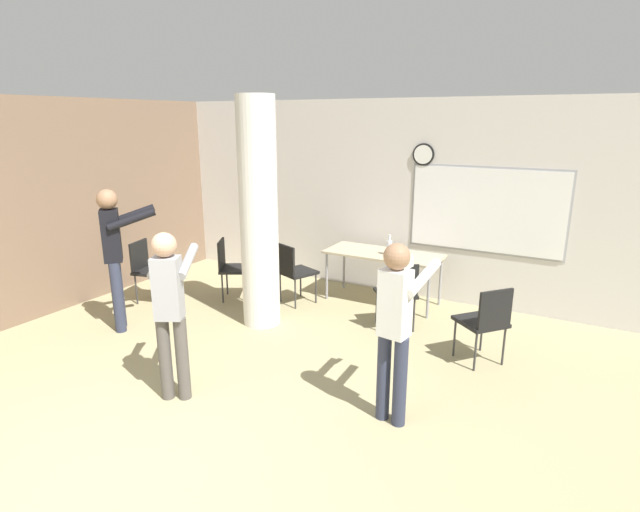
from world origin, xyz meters
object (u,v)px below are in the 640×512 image
bottle_on_table (389,247)px  person_playing_side (396,320)px  chair_table_left (294,269)px  chair_near_pillar (231,265)px  chair_mid_room (485,319)px  person_watching_back (115,249)px  chair_table_right (398,290)px  folding_table (383,256)px  person_playing_front (170,303)px  chair_by_left_wall (148,266)px

bottle_on_table → person_playing_side: person_playing_side is taller
chair_table_left → person_playing_side: 3.01m
chair_near_pillar → chair_table_left: size_ratio=1.00×
chair_table_left → bottle_on_table: bearing=26.7°
chair_mid_room → person_watching_back: bearing=-163.5°
chair_mid_room → chair_table_right: (-1.11, 0.40, 0.00)m
folding_table → chair_mid_room: bearing=-36.4°
chair_mid_room → bottle_on_table: bearing=143.4°
chair_table_right → person_playing_side: bearing=-70.6°
chair_mid_room → chair_near_pillar: bearing=175.5°
chair_table_left → person_playing_side: size_ratio=0.55×
bottle_on_table → chair_table_right: 0.91m
chair_table_left → chair_mid_room: size_ratio=1.00×
chair_table_right → person_watching_back: person_watching_back is taller
person_playing_front → person_watching_back: bearing=154.0°
bottle_on_table → chair_table_right: size_ratio=0.33×
folding_table → chair_mid_room: size_ratio=1.85×
bottle_on_table → chair_by_left_wall: bottle_on_table is taller
folding_table → person_playing_front: size_ratio=1.01×
bottle_on_table → chair_mid_room: 1.93m
bottle_on_table → person_playing_side: 2.78m
chair_near_pillar → person_playing_side: 3.58m
folding_table → bottle_on_table: bottle_on_table is taller
folding_table → person_watching_back: bearing=-135.5°
chair_table_left → chair_table_right: 1.59m
folding_table → chair_by_left_wall: 3.31m
chair_by_left_wall → person_playing_side: size_ratio=0.55×
folding_table → chair_table_left: (-1.07, -0.66, -0.16)m
chair_table_right → person_playing_front: person_playing_front is taller
folding_table → chair_mid_room: 2.04m
chair_table_left → chair_mid_room: bearing=-11.4°
chair_table_left → person_playing_side: person_playing_side is taller
chair_by_left_wall → chair_table_right: same height
chair_table_left → person_playing_side: bearing=-41.6°
chair_table_right → person_playing_side: (0.64, -1.83, 0.42)m
person_playing_side → chair_by_left_wall: bearing=165.1°
bottle_on_table → person_playing_front: 3.31m
person_watching_back → person_playing_side: bearing=-3.4°
bottle_on_table → chair_mid_room: (1.53, -1.14, -0.32)m
chair_by_left_wall → person_playing_front: bearing=-38.1°
folding_table → person_playing_side: size_ratio=1.01×
bottle_on_table → person_playing_front: person_playing_front is taller
bottle_on_table → person_playing_front: size_ratio=0.18×
person_watching_back → chair_table_left: bearing=51.5°
chair_by_left_wall → person_playing_front: person_playing_front is taller
chair_table_right → chair_by_left_wall: bearing=-167.7°
chair_mid_room → person_playing_side: person_playing_side is taller
chair_near_pillar → person_watching_back: person_watching_back is taller
folding_table → person_watching_back: 3.48m
person_watching_back → person_playing_side: size_ratio=1.10×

